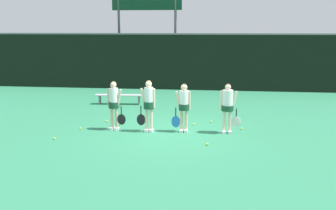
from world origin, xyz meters
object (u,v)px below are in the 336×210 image
object	(u,v)px
scoreboard	(147,4)
tennis_ball_1	(194,124)
tennis_ball_4	(120,125)
tennis_ball_7	(242,129)
tennis_ball_2	(107,121)
tennis_ball_5	(207,144)
player_1	(149,102)
player_0	(114,102)
tennis_ball_3	(54,138)
player_2	(184,104)
tennis_ball_0	(211,122)
bench_courtside	(119,96)
player_3	(228,104)
tennis_ball_6	(81,129)

from	to	relation	value
scoreboard	tennis_ball_1	bearing A→B (deg)	-70.10
tennis_ball_4	tennis_ball_7	distance (m)	4.26
tennis_ball_2	tennis_ball_5	world-z (taller)	same
tennis_ball_1	tennis_ball_2	distance (m)	3.21
player_1	tennis_ball_7	size ratio (longest dim) A/B	24.28
tennis_ball_2	tennis_ball_5	distance (m)	4.46
tennis_ball_7	tennis_ball_5	bearing A→B (deg)	-120.00
tennis_ball_1	tennis_ball_5	xyz separation A→B (m)	(0.54, -2.35, 0.00)
player_0	tennis_ball_7	bearing A→B (deg)	16.06
tennis_ball_3	tennis_ball_4	bearing A→B (deg)	50.99
tennis_ball_1	tennis_ball_7	distance (m)	1.71
scoreboard	player_0	distance (m)	10.64
scoreboard	player_0	world-z (taller)	scoreboard
tennis_ball_2	tennis_ball_7	xyz separation A→B (m)	(4.86, -0.49, 0.00)
player_2	tennis_ball_4	size ratio (longest dim) A/B	25.42
tennis_ball_0	player_1	bearing A→B (deg)	-144.31
player_1	tennis_ball_5	size ratio (longest dim) A/B	24.44
player_2	tennis_ball_5	size ratio (longest dim) A/B	23.22
scoreboard	bench_courtside	distance (m)	7.06
scoreboard	tennis_ball_5	bearing A→B (deg)	-71.50
scoreboard	tennis_ball_7	distance (m)	11.62
scoreboard	tennis_ball_3	distance (m)	12.30
player_3	tennis_ball_7	world-z (taller)	player_3
player_0	tennis_ball_3	distance (m)	2.29
bench_courtside	tennis_ball_4	distance (m)	3.94
player_0	tennis_ball_0	size ratio (longest dim) A/B	25.61
tennis_ball_2	tennis_ball_4	distance (m)	0.75
player_0	tennis_ball_0	world-z (taller)	player_0
bench_courtside	player_1	xyz separation A→B (m)	(2.12, -4.46, 0.62)
scoreboard	player_2	bearing A→B (deg)	-73.33
tennis_ball_3	tennis_ball_6	bearing A→B (deg)	72.73
tennis_ball_1	tennis_ball_4	xyz separation A→B (m)	(-2.60, -0.36, -0.00)
player_3	tennis_ball_5	bearing A→B (deg)	-114.54
tennis_ball_0	tennis_ball_6	distance (m)	4.66
tennis_ball_4	tennis_ball_2	bearing A→B (deg)	144.09
scoreboard	tennis_ball_4	world-z (taller)	scoreboard
scoreboard	player_0	xyz separation A→B (m)	(0.63, -9.95, -3.72)
player_0	tennis_ball_2	size ratio (longest dim) A/B	23.32
tennis_ball_6	player_1	bearing A→B (deg)	0.91
tennis_ball_0	tennis_ball_4	size ratio (longest dim) A/B	1.00
player_0	player_3	size ratio (longest dim) A/B	1.00
scoreboard	tennis_ball_1	world-z (taller)	scoreboard
tennis_ball_0	tennis_ball_7	distance (m)	1.36
tennis_ball_1	tennis_ball_7	world-z (taller)	same
tennis_ball_5	scoreboard	bearing A→B (deg)	108.50
player_0	tennis_ball_6	bearing A→B (deg)	-164.07
player_3	tennis_ball_3	xyz separation A→B (m)	(-5.33, -1.42, -0.93)
tennis_ball_3	tennis_ball_6	xyz separation A→B (m)	(0.39, 1.26, -0.00)
tennis_ball_0	tennis_ball_2	xyz separation A→B (m)	(-3.82, -0.37, 0.00)
tennis_ball_0	tennis_ball_3	distance (m)	5.54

